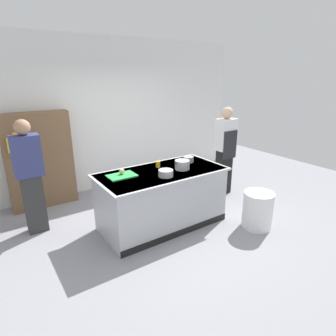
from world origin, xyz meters
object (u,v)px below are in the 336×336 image
object	(u,v)px
onion	(122,172)
trash_bin	(258,210)
sauce_pan	(188,159)
person_guest	(30,175)
stock_pot	(182,165)
mixing_bowl	(166,173)
person_chef	(225,149)
bookshelf	(40,161)
juice_cup	(158,164)

from	to	relation	value
onion	trash_bin	size ratio (longest dim) A/B	0.14
sauce_pan	person_guest	size ratio (longest dim) A/B	0.14
onion	person_guest	size ratio (longest dim) A/B	0.05
onion	stock_pot	world-z (taller)	stock_pot
sauce_pan	mixing_bowl	distance (m)	0.79
person_guest	sauce_pan	bearing A→B (deg)	70.28
onion	person_chef	bearing A→B (deg)	5.01
sauce_pan	bookshelf	distance (m)	2.61
trash_bin	bookshelf	bearing A→B (deg)	133.43
trash_bin	sauce_pan	bearing A→B (deg)	117.38
sauce_pan	person_guest	bearing A→B (deg)	161.66
stock_pot	onion	bearing A→B (deg)	163.43
stock_pot	person_chef	world-z (taller)	person_chef
sauce_pan	person_chef	distance (m)	1.11
onion	bookshelf	bearing A→B (deg)	116.48
juice_cup	sauce_pan	bearing A→B (deg)	-4.78
sauce_pan	bookshelf	bearing A→B (deg)	140.75
mixing_bowl	bookshelf	bearing A→B (deg)	123.13
person_guest	juice_cup	bearing A→B (deg)	66.22
mixing_bowl	juice_cup	xyz separation A→B (m)	(0.13, 0.42, 0.00)
stock_pot	person_guest	bearing A→B (deg)	153.19
trash_bin	person_chef	bearing A→B (deg)	67.49
onion	mixing_bowl	size ratio (longest dim) A/B	0.39
juice_cup	person_chef	size ratio (longest dim) A/B	0.06
sauce_pan	mixing_bowl	size ratio (longest dim) A/B	1.15
person_guest	person_chef	bearing A→B (deg)	79.50
stock_pot	bookshelf	size ratio (longest dim) A/B	0.17
mixing_bowl	person_chef	xyz separation A→B (m)	(1.79, 0.59, -0.04)
onion	sauce_pan	size ratio (longest dim) A/B	0.34
sauce_pan	bookshelf	size ratio (longest dim) A/B	0.14
person_chef	bookshelf	distance (m)	3.42
sauce_pan	trash_bin	world-z (taller)	sauce_pan
person_chef	trash_bin	bearing A→B (deg)	137.79
bookshelf	stock_pot	bearing A→B (deg)	-47.98
onion	trash_bin	distance (m)	2.17
onion	juice_cup	bearing A→B (deg)	2.40
onion	stock_pot	bearing A→B (deg)	-16.57
onion	mixing_bowl	world-z (taller)	onion
juice_cup	trash_bin	bearing A→B (deg)	-44.81
trash_bin	person_guest	xyz separation A→B (m)	(-2.87, 1.83, 0.62)
onion	person_guest	distance (m)	1.34
sauce_pan	person_chef	size ratio (longest dim) A/B	0.14
bookshelf	person_chef	bearing A→B (deg)	-24.68
mixing_bowl	trash_bin	world-z (taller)	mixing_bowl
mixing_bowl	person_guest	size ratio (longest dim) A/B	0.12
person_guest	bookshelf	bearing A→B (deg)	159.77
juice_cup	person_guest	world-z (taller)	person_guest
mixing_bowl	trash_bin	xyz separation A→B (m)	(1.25, -0.70, -0.66)
trash_bin	person_chef	xyz separation A→B (m)	(0.53, 1.29, 0.62)
mixing_bowl	bookshelf	size ratio (longest dim) A/B	0.13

